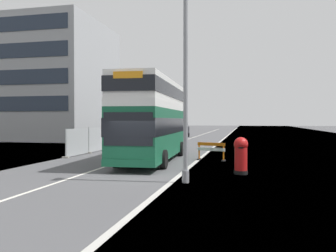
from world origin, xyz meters
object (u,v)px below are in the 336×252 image
at_px(red_pillar_postbox, 241,154).
at_px(car_oncoming_near, 156,134).
at_px(lamppost_foreground, 186,88).
at_px(double_decker_bus, 154,119).
at_px(car_receding_far, 181,130).
at_px(roadworks_barrier, 211,149).
at_px(car_receding_mid, 167,132).

bearing_deg(red_pillar_postbox, car_oncoming_near, 115.81).
xyz_separation_m(lamppost_foreground, car_oncoming_near, (-6.80, 21.29, -2.76)).
relative_size(double_decker_bus, car_oncoming_near, 2.93).
xyz_separation_m(double_decker_bus, car_receding_far, (-3.76, 29.38, -1.57)).
relative_size(double_decker_bus, roadworks_barrier, 6.35).
height_order(car_oncoming_near, car_receding_mid, car_oncoming_near).
relative_size(roadworks_barrier, car_receding_mid, 0.42).
distance_m(double_decker_bus, car_receding_mid, 21.47).
relative_size(double_decker_bus, car_receding_mid, 2.68).
relative_size(red_pillar_postbox, car_receding_mid, 0.40).
relative_size(lamppost_foreground, roadworks_barrier, 4.45).
bearing_deg(car_receding_far, lamppost_foreground, -79.13).
bearing_deg(roadworks_barrier, car_oncoming_near, 117.88).
distance_m(lamppost_foreground, car_oncoming_near, 22.52).
bearing_deg(lamppost_foreground, roadworks_barrier, 88.27).
relative_size(lamppost_foreground, car_receding_mid, 1.88).
distance_m(roadworks_barrier, car_oncoming_near, 15.07).
bearing_deg(double_decker_bus, roadworks_barrier, 14.47).
height_order(lamppost_foreground, car_oncoming_near, lamppost_foreground).
distance_m(double_decker_bus, roadworks_barrier, 4.07).
bearing_deg(car_receding_mid, red_pillar_postbox, -69.64).
bearing_deg(roadworks_barrier, red_pillar_postbox, -69.83).
distance_m(red_pillar_postbox, roadworks_barrier, 5.54).
distance_m(lamppost_foreground, roadworks_barrier, 8.56).
bearing_deg(car_oncoming_near, car_receding_far, 90.74).
relative_size(car_oncoming_near, car_receding_far, 1.00).
distance_m(lamppost_foreground, red_pillar_postbox, 4.53).
xyz_separation_m(double_decker_bus, lamppost_foreground, (3.24, -7.08, 1.19)).
bearing_deg(red_pillar_postbox, car_receding_far, 105.20).
bearing_deg(car_oncoming_near, roadworks_barrier, -62.12).
distance_m(roadworks_barrier, car_receding_far, 29.39).
height_order(double_decker_bus, car_receding_mid, double_decker_bus).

